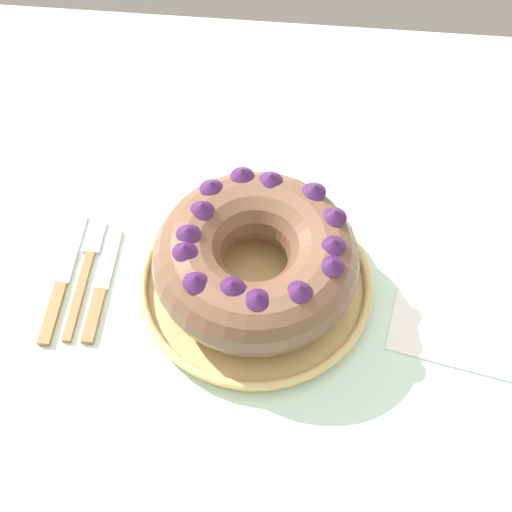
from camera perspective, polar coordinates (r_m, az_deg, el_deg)
ground_plane at (r=1.65m, az=0.35°, el=-16.50°), size 8.00×8.00×0.00m
dining_table at (r=1.02m, az=0.54°, el=-5.18°), size 1.39×1.10×0.76m
serving_dish at (r=0.94m, az=0.00°, el=-1.96°), size 0.31×0.31×0.03m
bundt_cake at (r=0.89m, az=0.00°, el=0.05°), size 0.26×0.26×0.10m
fork at (r=0.99m, az=-13.44°, el=-1.03°), size 0.02×0.19×0.01m
serving_knife at (r=0.98m, az=-15.35°, el=-2.30°), size 0.02×0.20×0.01m
cake_knife at (r=0.96m, az=-12.36°, el=-2.79°), size 0.02×0.18×0.01m
napkin at (r=0.95m, az=15.89°, el=-5.40°), size 0.19×0.15×0.00m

